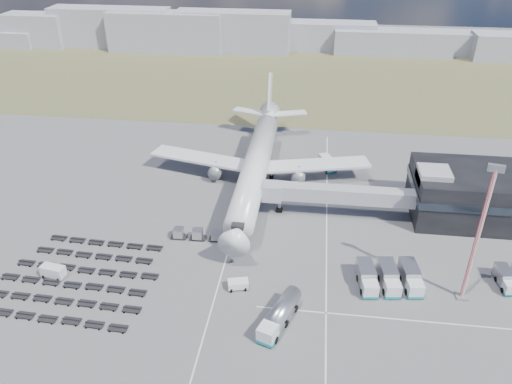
# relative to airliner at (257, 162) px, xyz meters

# --- Properties ---
(ground) EXTENTS (420.00, 420.00, 0.00)m
(ground) POSITION_rel_airliner_xyz_m (0.00, -32.38, -5.29)
(ground) COLOR #565659
(ground) RESTS_ON ground
(grass_strip) EXTENTS (420.00, 90.00, 0.01)m
(grass_strip) POSITION_rel_airliner_xyz_m (0.00, 77.62, -5.29)
(grass_strip) COLOR brown
(grass_strip) RESTS_ON ground
(lane_markings) EXTENTS (47.12, 110.00, 0.01)m
(lane_markings) POSITION_rel_airliner_xyz_m (9.77, -29.38, -5.29)
(lane_markings) COLOR silver
(lane_markings) RESTS_ON ground
(terminal) EXTENTS (30.40, 16.40, 11.00)m
(terminal) POSITION_rel_airliner_xyz_m (47.77, -8.41, -0.04)
(terminal) COLOR black
(terminal) RESTS_ON ground
(jet_bridge) EXTENTS (30.30, 3.80, 7.05)m
(jet_bridge) POSITION_rel_airliner_xyz_m (15.90, -11.95, -0.24)
(jet_bridge) COLOR #939399
(jet_bridge) RESTS_ON ground
(airliner) EXTENTS (51.59, 64.53, 17.62)m
(airliner) POSITION_rel_airliner_xyz_m (0.00, 0.00, 0.00)
(airliner) COLOR silver
(airliner) RESTS_ON ground
(skyline) EXTENTS (310.16, 23.34, 16.64)m
(skyline) POSITION_rel_airliner_xyz_m (-11.93, 115.35, 1.21)
(skyline) COLOR #9697A3
(skyline) RESTS_ON ground
(fuel_tanker) EXTENTS (6.23, 10.95, 3.45)m
(fuel_tanker) POSITION_rel_airliner_xyz_m (8.91, -43.51, -3.57)
(fuel_tanker) COLOR silver
(fuel_tanker) RESTS_ON ground
(pushback_tug) EXTENTS (3.75, 2.67, 1.51)m
(pushback_tug) POSITION_rel_airliner_xyz_m (1.42, -36.36, -4.54)
(pushback_tug) COLOR silver
(pushback_tug) RESTS_ON ground
(utility_van) EXTENTS (4.35, 2.50, 2.20)m
(utility_van) POSITION_rel_airliner_xyz_m (-30.38, -37.44, -4.19)
(utility_van) COLOR silver
(utility_van) RESTS_ON ground
(catering_truck) EXTENTS (4.60, 6.40, 2.72)m
(catering_truck) POSITION_rel_airliner_xyz_m (15.96, 8.86, -3.90)
(catering_truck) COLOR silver
(catering_truck) RESTS_ON ground
(service_trucks_near) EXTENTS (10.81, 8.72, 3.02)m
(service_trucks_near) POSITION_rel_airliner_xyz_m (26.24, -32.47, -3.65)
(service_trucks_near) COLOR silver
(service_trucks_near) RESTS_ON ground
(uld_row) EXTENTS (14.01, 2.23, 1.93)m
(uld_row) POSITION_rel_airliner_xyz_m (-6.57, -23.44, -4.13)
(uld_row) COLOR black
(uld_row) RESTS_ON ground
(baggage_dollies) EXTENTS (27.22, 22.40, 0.69)m
(baggage_dollies) POSITION_rel_airliner_xyz_m (-26.14, -37.62, -4.95)
(baggage_dollies) COLOR black
(baggage_dollies) RESTS_ON ground
(floodlight_mast) EXTENTS (2.31, 1.87, 24.19)m
(floodlight_mast) POSITION_rel_airliner_xyz_m (37.88, -33.91, 6.83)
(floodlight_mast) COLOR red
(floodlight_mast) RESTS_ON ground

